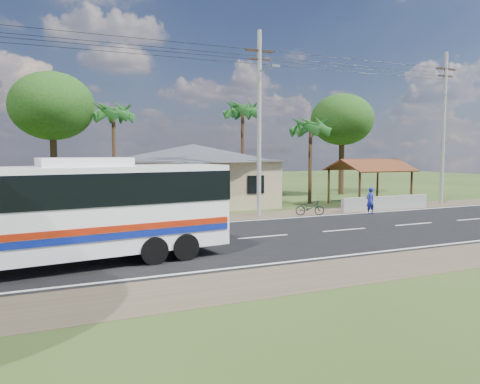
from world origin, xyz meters
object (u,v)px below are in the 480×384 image
object	(u,v)px
coach_bus	(56,206)
motorcycle	(310,208)
person	(370,201)
waiting_shed	(370,167)

from	to	relation	value
coach_bus	motorcycle	size ratio (longest dim) A/B	6.85
coach_bus	person	bearing A→B (deg)	12.54
waiting_shed	person	size ratio (longest dim) A/B	3.08
person	motorcycle	bearing A→B (deg)	-22.48
coach_bus	motorcycle	bearing A→B (deg)	20.44
coach_bus	motorcycle	distance (m)	16.65
coach_bus	person	world-z (taller)	coach_bus
waiting_shed	person	world-z (taller)	waiting_shed
waiting_shed	coach_bus	size ratio (longest dim) A/B	0.43
waiting_shed	person	xyz separation A→B (m)	(-3.49, -4.33, -1.89)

